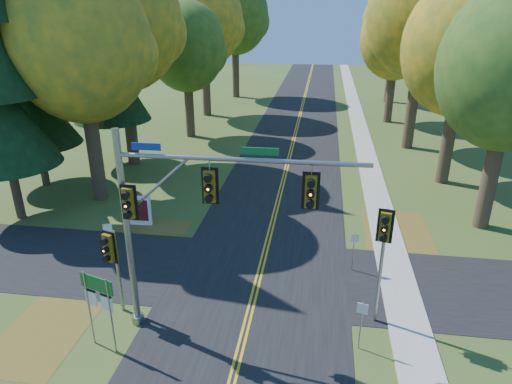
# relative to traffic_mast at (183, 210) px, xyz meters

# --- Properties ---
(ground) EXTENTS (160.00, 160.00, 0.00)m
(ground) POSITION_rel_traffic_mast_xyz_m (2.10, 2.03, -4.98)
(ground) COLOR #324D1B
(ground) RESTS_ON ground
(road_main) EXTENTS (8.00, 160.00, 0.02)m
(road_main) POSITION_rel_traffic_mast_xyz_m (2.10, 2.03, -4.97)
(road_main) COLOR black
(road_main) RESTS_ON ground
(road_cross) EXTENTS (60.00, 6.00, 0.02)m
(road_cross) POSITION_rel_traffic_mast_xyz_m (2.10, 4.03, -4.97)
(road_cross) COLOR black
(road_cross) RESTS_ON ground
(centerline_left) EXTENTS (0.10, 160.00, 0.01)m
(centerline_left) POSITION_rel_traffic_mast_xyz_m (2.00, 2.03, -4.95)
(centerline_left) COLOR gold
(centerline_left) RESTS_ON road_main
(centerline_right) EXTENTS (0.10, 160.00, 0.01)m
(centerline_right) POSITION_rel_traffic_mast_xyz_m (2.20, 2.03, -4.95)
(centerline_right) COLOR gold
(centerline_right) RESTS_ON road_main
(sidewalk_east) EXTENTS (1.60, 160.00, 0.06)m
(sidewalk_east) POSITION_rel_traffic_mast_xyz_m (8.30, 2.03, -4.95)
(sidewalk_east) COLOR #9E998E
(sidewalk_east) RESTS_ON ground
(leaf_patch_w_near) EXTENTS (4.00, 6.00, 0.00)m
(leaf_patch_w_near) POSITION_rel_traffic_mast_xyz_m (-4.40, 6.03, -4.97)
(leaf_patch_w_near) COLOR brown
(leaf_patch_w_near) RESTS_ON ground
(leaf_patch_e) EXTENTS (3.50, 8.00, 0.00)m
(leaf_patch_e) POSITION_rel_traffic_mast_xyz_m (8.90, 8.03, -4.97)
(leaf_patch_e) COLOR brown
(leaf_patch_e) RESTS_ON ground
(leaf_patch_w_far) EXTENTS (3.00, 5.00, 0.00)m
(leaf_patch_w_far) POSITION_rel_traffic_mast_xyz_m (-5.40, -0.97, -4.97)
(leaf_patch_w_far) COLOR brown
(leaf_patch_w_far) RESTS_ON ground
(tree_w_a) EXTENTS (8.00, 8.00, 14.15)m
(tree_w_a) POSITION_rel_traffic_mast_xyz_m (-9.03, 11.41, 4.51)
(tree_w_a) COLOR #38281C
(tree_w_a) RESTS_ON ground
(tree_w_b) EXTENTS (8.60, 8.60, 15.38)m
(tree_w_b) POSITION_rel_traffic_mast_xyz_m (-9.62, 18.32, 5.39)
(tree_w_b) COLOR #38281C
(tree_w_b) RESTS_ON ground
(tree_e_b) EXTENTS (7.60, 7.60, 13.33)m
(tree_e_b) POSITION_rel_traffic_mast_xyz_m (13.07, 17.61, 3.92)
(tree_e_b) COLOR #38281C
(tree_e_b) RESTS_ON ground
(tree_w_c) EXTENTS (6.80, 6.80, 11.91)m
(tree_w_c) POSITION_rel_traffic_mast_xyz_m (-7.44, 26.50, 2.97)
(tree_w_c) COLOR #38281C
(tree_w_c) RESTS_ON ground
(tree_e_c) EXTENTS (8.80, 8.80, 15.79)m
(tree_e_c) POSITION_rel_traffic_mast_xyz_m (11.98, 25.72, 5.68)
(tree_e_c) COLOR #38281C
(tree_e_c) RESTS_ON ground
(tree_w_d) EXTENTS (8.20, 8.20, 14.56)m
(tree_w_d) POSITION_rel_traffic_mast_xyz_m (-8.03, 35.21, 4.80)
(tree_w_d) COLOR #38281C
(tree_w_d) RESTS_ON ground
(tree_e_d) EXTENTS (7.00, 7.00, 12.32)m
(tree_e_d) POSITION_rel_traffic_mast_xyz_m (11.36, 34.90, 3.26)
(tree_e_d) COLOR #38281C
(tree_e_d) RESTS_ON ground
(tree_w_e) EXTENTS (8.40, 8.40, 14.97)m
(tree_w_e) POSITION_rel_traffic_mast_xyz_m (-6.83, 46.12, 5.10)
(tree_w_e) COLOR #38281C
(tree_w_e) RESTS_ON ground
(tree_e_e) EXTENTS (7.80, 7.80, 13.74)m
(tree_e_e) POSITION_rel_traffic_mast_xyz_m (12.57, 45.61, 4.21)
(tree_e_e) COLOR #38281C
(tree_e_e) RESTS_ON ground
(pine_b) EXTENTS (5.60, 5.60, 17.31)m
(pine_b) POSITION_rel_traffic_mast_xyz_m (-13.90, 13.03, 3.18)
(pine_b) COLOR #38281C
(pine_b) RESTS_ON ground
(pine_c) EXTENTS (5.60, 5.60, 20.56)m
(pine_c) POSITION_rel_traffic_mast_xyz_m (-10.90, 18.03, 4.71)
(pine_c) COLOR #38281C
(pine_c) RESTS_ON ground
(traffic_mast) EXTENTS (8.54, 0.76, 7.74)m
(traffic_mast) POSITION_rel_traffic_mast_xyz_m (0.00, 0.00, 0.00)
(traffic_mast) COLOR gray
(traffic_mast) RESTS_ON ground
(east_signal_pole) EXTENTS (0.56, 0.66, 4.90)m
(east_signal_pole) POSITION_rel_traffic_mast_xyz_m (6.96, 1.27, -1.26)
(east_signal_pole) COLOR gray
(east_signal_pole) RESTS_ON ground
(ped_signal_pole) EXTENTS (0.57, 0.68, 3.70)m
(ped_signal_pole) POSITION_rel_traffic_mast_xyz_m (-3.07, 0.45, -2.23)
(ped_signal_pole) COLOR gray
(ped_signal_pole) RESTS_ON ground
(route_sign_cluster) EXTENTS (1.36, 0.48, 3.04)m
(route_sign_cluster) POSITION_rel_traffic_mast_xyz_m (-2.74, -1.45, -2.84)
(route_sign_cluster) COLOR gray
(route_sign_cluster) RESTS_ON ground
(info_kiosk) EXTENTS (1.25, 0.23, 1.72)m
(info_kiosk) POSITION_rel_traffic_mast_xyz_m (-5.18, 8.15, -4.12)
(info_kiosk) COLOR white
(info_kiosk) RESTS_ON ground
(reg_sign_e_north) EXTENTS (0.37, 0.11, 1.98)m
(reg_sign_e_north) POSITION_rel_traffic_mast_xyz_m (6.30, 5.04, -3.62)
(reg_sign_e_north) COLOR gray
(reg_sign_e_north) RESTS_ON ground
(reg_sign_e_south) EXTENTS (0.38, 0.13, 2.01)m
(reg_sign_e_south) POSITION_rel_traffic_mast_xyz_m (6.30, -0.21, -3.60)
(reg_sign_e_south) COLOR gray
(reg_sign_e_south) RESTS_ON ground
(reg_sign_w) EXTENTS (0.40, 0.17, 2.16)m
(reg_sign_w) POSITION_rel_traffic_mast_xyz_m (-5.01, 4.02, -3.50)
(reg_sign_w) COLOR gray
(reg_sign_w) RESTS_ON ground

